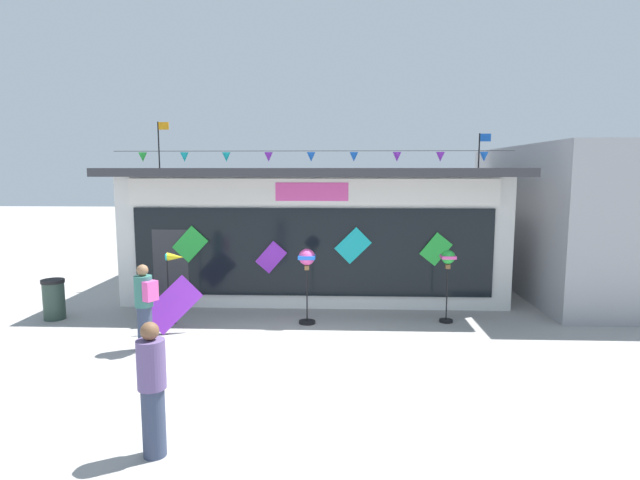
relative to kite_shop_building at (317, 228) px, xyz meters
The scene contains 10 objects.
ground_plane 6.46m from the kite_shop_building, 91.21° to the right, with size 80.00×80.00×0.00m, color #9E9B99.
kite_shop_building is the anchor object (origin of this frame).
wind_spinner_far_left 5.05m from the kite_shop_building, 127.53° to the right, with size 0.55×0.30×1.63m.
wind_spinner_left 3.85m from the kite_shop_building, 90.65° to the right, with size 0.38×0.38×1.72m.
wind_spinner_center_left 4.79m from the kite_shop_building, 48.85° to the right, with size 0.32×0.32×1.68m.
person_near_camera 6.52m from the kite_shop_building, 118.10° to the right, with size 0.48×0.42×1.68m.
person_mid_plaza 9.57m from the kite_shop_building, 99.28° to the right, with size 0.34×0.34×1.68m.
trash_bin 7.16m from the kite_shop_building, 148.06° to the right, with size 0.52×0.52×0.95m.
display_kite_on_ground 5.56m from the kite_shop_building, 121.79° to the right, with size 0.64×0.03×1.16m, color purple.
neighbour_building 9.29m from the kite_shop_building, ahead, with size 7.19×8.23×4.15m, color #99999E.
Camera 1 is at (0.85, -9.03, 3.45)m, focal length 29.09 mm.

